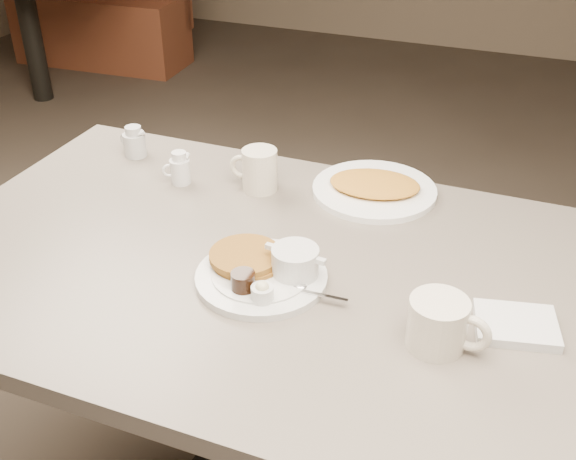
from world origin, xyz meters
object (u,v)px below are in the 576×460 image
at_px(main_plate, 265,269).
at_px(hash_plate, 374,188).
at_px(coffee_mug_near, 440,323).
at_px(creamer_right, 134,142).
at_px(coffee_mug_far, 259,170).
at_px(diner_table, 285,331).
at_px(booth_back_left, 95,1).
at_px(creamer_left, 180,169).

bearing_deg(main_plate, hash_plate, 76.04).
relative_size(coffee_mug_near, creamer_right, 1.70).
distance_m(coffee_mug_near, coffee_mug_far, 0.64).
relative_size(diner_table, coffee_mug_near, 10.28).
bearing_deg(hash_plate, coffee_mug_near, -62.98).
xyz_separation_m(diner_table, booth_back_left, (-2.43, 2.77, -0.17)).
height_order(coffee_mug_far, creamer_left, coffee_mug_far).
distance_m(coffee_mug_near, hash_plate, 0.53).
bearing_deg(hash_plate, creamer_left, -164.92).
bearing_deg(coffee_mug_near, booth_back_left, 133.62).
relative_size(hash_plate, booth_back_left, 0.24).
height_order(main_plate, creamer_right, creamer_right).
bearing_deg(coffee_mug_near, hash_plate, 117.02).
bearing_deg(coffee_mug_near, main_plate, 168.97).
bearing_deg(hash_plate, diner_table, -103.72).
distance_m(diner_table, main_plate, 0.20).
distance_m(creamer_left, hash_plate, 0.46).
height_order(creamer_left, creamer_right, same).
bearing_deg(hash_plate, coffee_mug_far, -162.94).
bearing_deg(booth_back_left, diner_table, -48.73).
height_order(coffee_mug_near, hash_plate, coffee_mug_near).
bearing_deg(diner_table, main_plate, -105.41).
distance_m(coffee_mug_near, creamer_left, 0.77).
relative_size(creamer_left, creamer_right, 0.93).
height_order(creamer_left, hash_plate, creamer_left).
xyz_separation_m(diner_table, hash_plate, (0.09, 0.35, 0.18)).
xyz_separation_m(diner_table, creamer_left, (-0.36, 0.23, 0.21)).
xyz_separation_m(diner_table, main_plate, (-0.02, -0.06, 0.19)).
distance_m(coffee_mug_far, creamer_right, 0.37).
xyz_separation_m(diner_table, coffee_mug_far, (-0.17, 0.27, 0.22)).
bearing_deg(main_plate, creamer_right, 144.43).
bearing_deg(booth_back_left, creamer_left, -50.80).
distance_m(hash_plate, booth_back_left, 3.51).
relative_size(main_plate, creamer_left, 3.97).
bearing_deg(main_plate, creamer_left, 140.13).
bearing_deg(hash_plate, creamer_right, -177.09).
bearing_deg(diner_table, booth_back_left, 131.27).
bearing_deg(coffee_mug_near, creamer_left, 152.72).
distance_m(creamer_right, booth_back_left, 3.12).
height_order(coffee_mug_far, hash_plate, coffee_mug_far).
xyz_separation_m(diner_table, coffee_mug_near, (0.33, -0.12, 0.22)).
relative_size(creamer_right, hash_plate, 0.26).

